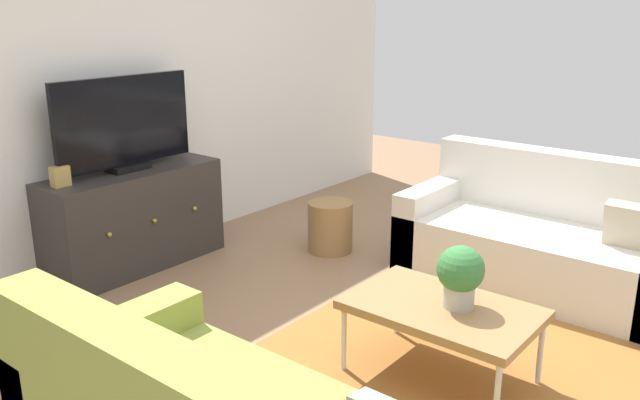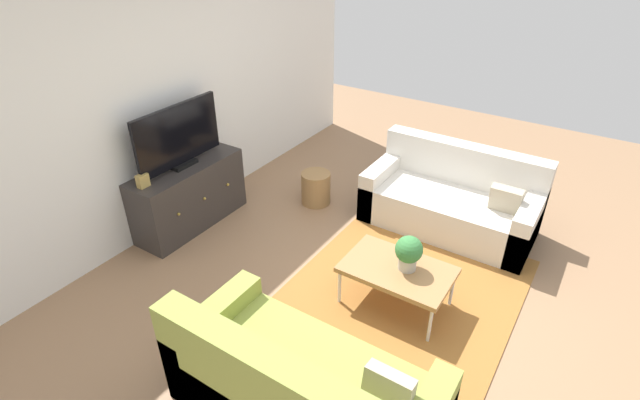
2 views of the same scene
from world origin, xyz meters
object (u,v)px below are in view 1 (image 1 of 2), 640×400
(potted_plant, at_px, (460,274))
(mantel_clock, at_px, (60,176))
(tv_console, at_px, (134,219))
(flat_screen_tv, at_px, (124,124))
(wicker_basket, at_px, (330,226))
(coffee_table, at_px, (442,311))
(couch_right_side, at_px, (545,243))

(potted_plant, relative_size, mantel_clock, 2.39)
(tv_console, distance_m, flat_screen_tv, 0.68)
(potted_plant, xyz_separation_m, wicker_basket, (1.03, 1.59, -0.38))
(potted_plant, height_order, mantel_clock, mantel_clock)
(flat_screen_tv, height_order, wicker_basket, flat_screen_tv)
(potted_plant, bearing_deg, wicker_basket, 57.14)
(coffee_table, height_order, mantel_clock, mantel_clock)
(coffee_table, height_order, flat_screen_tv, flat_screen_tv)
(flat_screen_tv, bearing_deg, coffee_table, -88.93)
(couch_right_side, height_order, coffee_table, couch_right_side)
(couch_right_side, relative_size, potted_plant, 5.66)
(tv_console, bearing_deg, coffee_table, -88.92)
(couch_right_side, relative_size, mantel_clock, 13.55)
(wicker_basket, bearing_deg, flat_screen_tv, 140.42)
(mantel_clock, bearing_deg, flat_screen_tv, 2.21)
(couch_right_side, xyz_separation_m, wicker_basket, (-0.43, 1.48, -0.09))
(wicker_basket, bearing_deg, couch_right_side, -73.89)
(mantel_clock, bearing_deg, couch_right_side, -49.19)
(flat_screen_tv, bearing_deg, tv_console, -90.00)
(coffee_table, distance_m, wicker_basket, 1.86)
(couch_right_side, xyz_separation_m, potted_plant, (-1.45, -0.11, 0.29))
(coffee_table, bearing_deg, flat_screen_tv, 91.07)
(potted_plant, height_order, flat_screen_tv, flat_screen_tv)
(mantel_clock, bearing_deg, coffee_table, -76.89)
(mantel_clock, bearing_deg, tv_console, -0.01)
(couch_right_side, relative_size, wicker_basket, 4.61)
(coffee_table, distance_m, potted_plant, 0.22)
(couch_right_side, height_order, wicker_basket, couch_right_side)
(tv_console, relative_size, wicker_basket, 3.33)
(potted_plant, relative_size, wicker_basket, 0.81)
(couch_right_side, bearing_deg, coffee_table, -178.42)
(potted_plant, height_order, wicker_basket, potted_plant)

